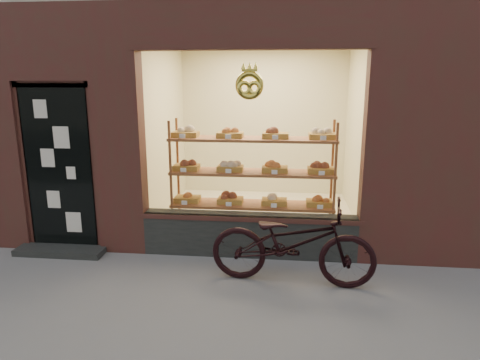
# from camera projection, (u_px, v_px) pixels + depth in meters

# --- Properties ---
(ground) EXTENTS (90.00, 90.00, 0.00)m
(ground) POSITION_uv_depth(u_px,v_px,m) (173.00, 355.00, 3.54)
(ground) COLOR slate
(display_shelf) EXTENTS (2.20, 0.45, 1.70)m
(display_shelf) POSITION_uv_depth(u_px,v_px,m) (252.00, 183.00, 5.76)
(display_shelf) COLOR brown
(display_shelf) RESTS_ON ground
(bicycle) EXTENTS (1.85, 0.78, 0.95)m
(bicycle) POSITION_uv_depth(u_px,v_px,m) (292.00, 243.00, 4.69)
(bicycle) COLOR black
(bicycle) RESTS_ON ground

